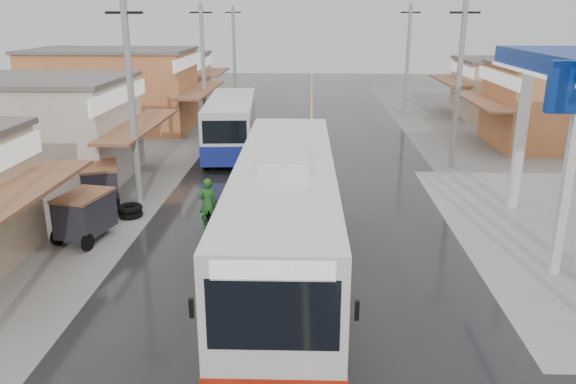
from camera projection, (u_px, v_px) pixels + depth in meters
name	position (u px, v px, depth m)	size (l,w,h in m)	color
ground	(310.00, 321.00, 14.12)	(120.00, 120.00, 0.00)	slate
road	(311.00, 166.00, 28.39)	(12.00, 90.00, 0.02)	black
centre_line	(311.00, 165.00, 28.38)	(0.15, 90.00, 0.01)	#D8CC4C
shopfronts_left	(82.00, 150.00, 31.75)	(11.00, 44.00, 5.20)	tan
utility_poles_left	(179.00, 159.00, 29.61)	(1.60, 50.00, 8.00)	gray
utility_poles_right	(451.00, 167.00, 28.12)	(1.60, 36.00, 8.00)	gray
coach_bus	(285.00, 220.00, 15.60)	(2.96, 12.60, 3.92)	silver
second_bus	(231.00, 124.00, 30.44)	(3.05, 9.10, 2.97)	silver
cyclist	(210.00, 218.00, 19.18)	(1.18, 2.12, 2.16)	black
tricycle_near	(85.00, 214.00, 18.92)	(1.78, 2.35, 1.63)	#26262D
tricycle_far	(100.00, 183.00, 22.08)	(2.16, 2.46, 1.74)	#26262D
tyre_stack	(130.00, 211.00, 21.25)	(0.92, 0.92, 0.47)	black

